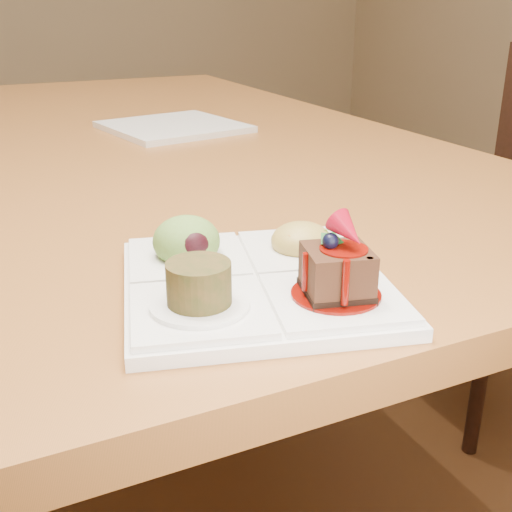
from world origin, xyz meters
name	(u,v)px	position (x,y,z in m)	size (l,w,h in m)	color
ground	(157,448)	(0.00, 0.00, 0.00)	(6.00, 6.00, 0.00)	#593519
dining_table	(137,168)	(0.00, 0.00, 0.68)	(1.00, 1.80, 0.75)	brown
sampler_plate	(254,272)	(-0.10, -0.75, 0.77)	(0.28, 0.28, 0.09)	white
second_plate	(173,127)	(0.08, 0.01, 0.76)	(0.24, 0.24, 0.01)	white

